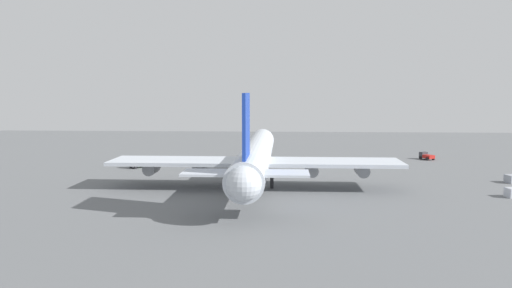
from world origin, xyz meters
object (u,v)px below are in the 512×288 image
(catering_truck, at_px, (138,163))
(baggage_tug, at_px, (426,156))
(cargo_container_aft, at_px, (511,179))
(cargo_airplane, at_px, (256,156))
(safety_cone_nose, at_px, (268,162))

(catering_truck, bearing_deg, baggage_tug, -75.97)
(catering_truck, height_order, cargo_container_aft, catering_truck)
(cargo_airplane, height_order, safety_cone_nose, cargo_airplane)
(cargo_airplane, relative_size, baggage_tug, 14.88)
(baggage_tug, xyz_separation_m, safety_cone_nose, (-10.05, 44.22, -0.61))
(baggage_tug, bearing_deg, cargo_container_aft, -167.81)
(baggage_tug, bearing_deg, cargo_airplane, 131.55)
(baggage_tug, relative_size, cargo_container_aft, 1.59)
(cargo_airplane, height_order, cargo_container_aft, cargo_airplane)
(cargo_airplane, height_order, baggage_tug, cargo_airplane)
(cargo_airplane, bearing_deg, catering_truck, 55.34)
(safety_cone_nose, bearing_deg, cargo_container_aft, -115.47)
(cargo_container_aft, height_order, safety_cone_nose, cargo_container_aft)
(baggage_tug, height_order, catering_truck, catering_truck)
(safety_cone_nose, bearing_deg, catering_truck, 105.68)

